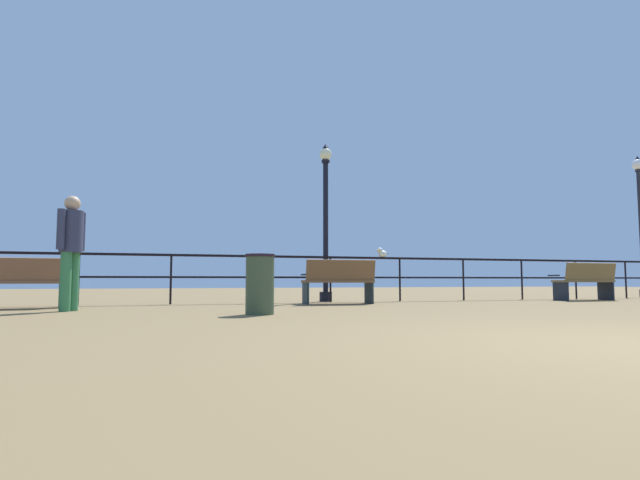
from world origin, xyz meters
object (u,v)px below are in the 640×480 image
seagull_on_rail (382,253)px  trash_bin (260,284)px  lamppost_center (326,217)px  person_by_bench (71,245)px  bench_near_left (339,280)px  lamppost_right (640,211)px  bench_far_left (6,279)px  bench_near_right (586,280)px

seagull_on_rail → trash_bin: size_ratio=0.46×
lamppost_center → person_by_bench: (-5.00, -2.28, -0.89)m
bench_near_left → person_by_bench: (-4.86, -1.01, 0.55)m
lamppost_right → trash_bin: 12.69m
bench_far_left → seagull_on_rail: seagull_on_rail is taller
bench_near_right → trash_bin: 8.94m
lamppost_right → person_by_bench: (-14.59, -2.28, -1.43)m
seagull_on_rail → lamppost_right: bearing=2.4°
bench_far_left → bench_near_left: bearing=-0.0°
bench_near_right → trash_bin: bearing=-162.6°
bench_near_left → trash_bin: (-2.15, -2.67, -0.07)m
lamppost_right → trash_bin: bearing=-161.6°
seagull_on_rail → trash_bin: 5.10m
lamppost_center → seagull_on_rail: size_ratio=9.33×
bench_near_left → trash_bin: size_ratio=1.72×
trash_bin → person_by_bench: bearing=148.4°
bench_near_right → lamppost_right: (3.36, 1.27, 1.98)m
bench_far_left → trash_bin: size_ratio=2.08×
seagull_on_rail → trash_bin: bearing=-134.7°
lamppost_center → person_by_bench: size_ratio=2.01×
lamppost_right → seagull_on_rail: lamppost_right is taller
seagull_on_rail → trash_bin: (-3.55, -3.59, -0.69)m
lamppost_right → trash_bin: lamppost_right is taller
bench_near_left → seagull_on_rail: seagull_on_rail is taller
lamppost_center → seagull_on_rail: 1.54m
bench_near_left → lamppost_right: (9.73, 1.27, 1.98)m
bench_near_left → lamppost_center: (0.13, 1.27, 1.44)m
bench_far_left → lamppost_center: lamppost_center is taller
bench_far_left → bench_near_left: 5.99m
bench_far_left → seagull_on_rail: size_ratio=4.53×
bench_far_left → person_by_bench: size_ratio=0.98×
bench_near_left → lamppost_center: size_ratio=0.40×
bench_far_left → lamppost_right: bearing=4.6°
lamppost_center → trash_bin: (-2.29, -3.94, -1.51)m
lamppost_center → bench_near_left: bearing=-96.1°
lamppost_right → seagull_on_rail: bearing=-177.6°
bench_near_left → seagull_on_rail: size_ratio=3.74×
lamppost_right → person_by_bench: lamppost_right is taller
trash_bin → lamppost_center: bearing=59.9°
bench_far_left → bench_near_right: bench_near_right is taller
bench_near_right → bench_near_left: bearing=180.0°
lamppost_center → person_by_bench: lamppost_center is taller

